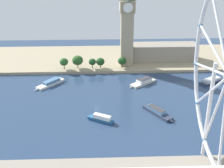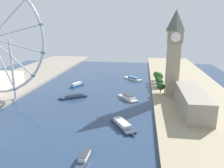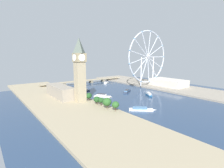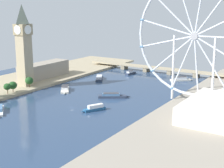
{
  "view_description": "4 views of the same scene",
  "coord_description": "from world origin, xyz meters",
  "px_view_note": "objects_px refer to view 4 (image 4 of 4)",
  "views": [
    {
      "loc": [
        240.87,
        4.04,
        131.17
      ],
      "look_at": [
        -12.7,
        13.78,
        15.76
      ],
      "focal_mm": 50.82,
      "sensor_mm": 36.0,
      "label": 1
    },
    {
      "loc": [
        -61.93,
        280.37,
        80.13
      ],
      "look_at": [
        -24.22,
        11.67,
        7.5
      ],
      "focal_mm": 35.56,
      "sensor_mm": 36.0,
      "label": 2
    },
    {
      "loc": [
        -211.37,
        -200.42,
        72.01
      ],
      "look_at": [
        10.15,
        93.92,
        10.64
      ],
      "focal_mm": 28.28,
      "sensor_mm": 36.0,
      "label": 3
    },
    {
      "loc": [
        196.85,
        -242.28,
        96.7
      ],
      "look_at": [
        22.99,
        35.3,
        18.91
      ],
      "focal_mm": 54.61,
      "sensor_mm": 36.0,
      "label": 4
    }
  ],
  "objects_px": {
    "riverside_hall": "(214,108)",
    "tour_boat_4": "(180,79)",
    "tour_boat_0": "(130,73)",
    "tour_boat_2": "(99,78)",
    "tour_boat_6": "(65,89)",
    "parliament_block": "(44,70)",
    "clock_tower": "(24,44)",
    "tour_boat_1": "(113,96)",
    "ferris_wheel": "(195,37)",
    "river_bridge": "(158,69)",
    "tour_boat_5": "(94,108)"
  },
  "relations": [
    {
      "from": "river_bridge",
      "to": "tour_boat_6",
      "type": "relative_size",
      "value": 7.37
    },
    {
      "from": "tour_boat_0",
      "to": "tour_boat_5",
      "type": "xyz_separation_m",
      "value": [
        52.67,
        -163.56,
        0.31
      ]
    },
    {
      "from": "clock_tower",
      "to": "tour_boat_2",
      "type": "height_order",
      "value": "clock_tower"
    },
    {
      "from": "parliament_block",
      "to": "tour_boat_0",
      "type": "relative_size",
      "value": 3.2
    },
    {
      "from": "riverside_hall",
      "to": "tour_boat_4",
      "type": "xyz_separation_m",
      "value": [
        -78.96,
        128.32,
        -8.01
      ]
    },
    {
      "from": "clock_tower",
      "to": "tour_boat_5",
      "type": "xyz_separation_m",
      "value": [
        118.36,
        -29.64,
        -48.84
      ]
    },
    {
      "from": "tour_boat_5",
      "to": "tour_boat_6",
      "type": "relative_size",
      "value": 0.78
    },
    {
      "from": "tour_boat_4",
      "to": "tour_boat_0",
      "type": "bearing_deg",
      "value": 137.22
    },
    {
      "from": "tour_boat_4",
      "to": "tour_boat_6",
      "type": "height_order",
      "value": "tour_boat_6"
    },
    {
      "from": "ferris_wheel",
      "to": "tour_boat_5",
      "type": "xyz_separation_m",
      "value": [
        -68.74,
        -66.72,
        -63.8
      ]
    },
    {
      "from": "clock_tower",
      "to": "ferris_wheel",
      "type": "xyz_separation_m",
      "value": [
        187.1,
        37.08,
        14.96
      ]
    },
    {
      "from": "ferris_wheel",
      "to": "tour_boat_0",
      "type": "distance_m",
      "value": 168.02
    },
    {
      "from": "tour_boat_0",
      "to": "tour_boat_1",
      "type": "bearing_deg",
      "value": -156.65
    },
    {
      "from": "tour_boat_0",
      "to": "tour_boat_2",
      "type": "distance_m",
      "value": 53.75
    },
    {
      "from": "ferris_wheel",
      "to": "tour_boat_5",
      "type": "relative_size",
      "value": 5.21
    },
    {
      "from": "river_bridge",
      "to": "riverside_hall",
      "type": "bearing_deg",
      "value": -52.13
    },
    {
      "from": "parliament_block",
      "to": "tour_boat_4",
      "type": "relative_size",
      "value": 2.85
    },
    {
      "from": "clock_tower",
      "to": "tour_boat_2",
      "type": "bearing_deg",
      "value": 60.62
    },
    {
      "from": "riverside_hall",
      "to": "clock_tower",
      "type": "bearing_deg",
      "value": -179.19
    },
    {
      "from": "clock_tower",
      "to": "river_bridge",
      "type": "distance_m",
      "value": 193.8
    },
    {
      "from": "river_bridge",
      "to": "ferris_wheel",
      "type": "bearing_deg",
      "value": -53.71
    },
    {
      "from": "riverside_hall",
      "to": "tour_boat_4",
      "type": "relative_size",
      "value": 2.96
    },
    {
      "from": "parliament_block",
      "to": "riverside_hall",
      "type": "bearing_deg",
      "value": -10.3
    },
    {
      "from": "riverside_hall",
      "to": "tour_boat_4",
      "type": "bearing_deg",
      "value": 121.6
    },
    {
      "from": "river_bridge",
      "to": "tour_boat_5",
      "type": "bearing_deg",
      "value": -82.99
    },
    {
      "from": "parliament_block",
      "to": "tour_boat_5",
      "type": "distance_m",
      "value": 152.19
    },
    {
      "from": "ferris_wheel",
      "to": "riverside_hall",
      "type": "distance_m",
      "value": 72.77
    },
    {
      "from": "ferris_wheel",
      "to": "tour_boat_2",
      "type": "bearing_deg",
      "value": 161.66
    },
    {
      "from": "parliament_block",
      "to": "tour_boat_6",
      "type": "xyz_separation_m",
      "value": [
        61.42,
        -32.14,
        -10.19
      ]
    },
    {
      "from": "clock_tower",
      "to": "tour_boat_1",
      "type": "height_order",
      "value": "clock_tower"
    },
    {
      "from": "tour_boat_1",
      "to": "tour_boat_5",
      "type": "relative_size",
      "value": 1.35
    },
    {
      "from": "tour_boat_5",
      "to": "tour_boat_6",
      "type": "bearing_deg",
      "value": -93.37
    },
    {
      "from": "tour_boat_2",
      "to": "tour_boat_4",
      "type": "relative_size",
      "value": 1.23
    },
    {
      "from": "tour_boat_1",
      "to": "tour_boat_5",
      "type": "bearing_deg",
      "value": -111.52
    },
    {
      "from": "river_bridge",
      "to": "tour_boat_0",
      "type": "xyz_separation_m",
      "value": [
        -28.98,
        -29.03,
        -3.96
      ]
    },
    {
      "from": "tour_boat_0",
      "to": "tour_boat_2",
      "type": "relative_size",
      "value": 0.72
    },
    {
      "from": "river_bridge",
      "to": "tour_boat_0",
      "type": "height_order",
      "value": "river_bridge"
    },
    {
      "from": "tour_boat_1",
      "to": "tour_boat_2",
      "type": "relative_size",
      "value": 0.98
    },
    {
      "from": "clock_tower",
      "to": "tour_boat_0",
      "type": "distance_m",
      "value": 157.06
    },
    {
      "from": "tour_boat_0",
      "to": "tour_boat_2",
      "type": "height_order",
      "value": "tour_boat_0"
    },
    {
      "from": "ferris_wheel",
      "to": "river_bridge",
      "type": "height_order",
      "value": "ferris_wheel"
    },
    {
      "from": "tour_boat_0",
      "to": "tour_boat_6",
      "type": "bearing_deg",
      "value": 174.6
    },
    {
      "from": "ferris_wheel",
      "to": "tour_boat_0",
      "type": "relative_size",
      "value": 5.22
    },
    {
      "from": "clock_tower",
      "to": "tour_boat_4",
      "type": "bearing_deg",
      "value": 43.18
    },
    {
      "from": "tour_boat_1",
      "to": "tour_boat_5",
      "type": "height_order",
      "value": "tour_boat_5"
    },
    {
      "from": "riverside_hall",
      "to": "tour_boat_6",
      "type": "relative_size",
      "value": 2.6
    },
    {
      "from": "clock_tower",
      "to": "river_bridge",
      "type": "xyz_separation_m",
      "value": [
        94.68,
        162.95,
        -45.19
      ]
    },
    {
      "from": "tour_boat_0",
      "to": "tour_boat_6",
      "type": "height_order",
      "value": "tour_boat_6"
    },
    {
      "from": "clock_tower",
      "to": "tour_boat_4",
      "type": "relative_size",
      "value": 3.55
    },
    {
      "from": "tour_boat_0",
      "to": "tour_boat_2",
      "type": "xyz_separation_m",
      "value": [
        -18.67,
        -50.41,
        -0.15
      ]
    }
  ]
}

